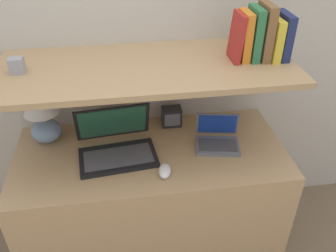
% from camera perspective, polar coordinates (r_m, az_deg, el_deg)
% --- Properties ---
extents(wall_back, '(6.00, 0.05, 2.40)m').
position_cam_1_polar(wall_back, '(1.93, -4.40, 13.45)').
color(wall_back, beige).
rests_on(wall_back, ground_plane).
extents(desk, '(1.37, 0.63, 0.76)m').
position_cam_1_polar(desk, '(2.07, -2.49, -12.27)').
color(desk, tan).
rests_on(desk, ground_plane).
extents(back_riser, '(1.37, 0.04, 1.17)m').
position_cam_1_polar(back_riser, '(2.19, -3.61, -2.17)').
color(back_riser, beige).
rests_on(back_riser, ground_plane).
extents(shelf, '(1.37, 0.57, 0.03)m').
position_cam_1_polar(shelf, '(1.66, -3.47, 9.30)').
color(shelf, tan).
rests_on(shelf, back_riser).
extents(table_lamp, '(0.18, 0.18, 0.32)m').
position_cam_1_polar(table_lamp, '(1.90, -19.57, 2.21)').
color(table_lamp, '#7593B2').
rests_on(table_lamp, desk).
extents(laptop_large, '(0.40, 0.33, 0.23)m').
position_cam_1_polar(laptop_large, '(1.79, -8.29, -3.08)').
color(laptop_large, black).
rests_on(laptop_large, desk).
extents(laptop_small, '(0.25, 0.22, 0.16)m').
position_cam_1_polar(laptop_small, '(1.86, 7.93, -2.05)').
color(laptop_small, slate).
rests_on(laptop_small, desk).
extents(computer_mouse, '(0.07, 0.11, 0.04)m').
position_cam_1_polar(computer_mouse, '(1.67, -0.52, -7.20)').
color(computer_mouse, white).
rests_on(computer_mouse, desk).
extents(router_box, '(0.11, 0.07, 0.11)m').
position_cam_1_polar(router_box, '(1.98, 0.57, 1.53)').
color(router_box, black).
rests_on(router_box, desk).
extents(book_navy, '(0.04, 0.16, 0.21)m').
position_cam_1_polar(book_navy, '(1.78, 17.91, 13.63)').
color(book_navy, navy).
rests_on(book_navy, shelf).
extents(book_yellow, '(0.04, 0.18, 0.19)m').
position_cam_1_polar(book_yellow, '(1.76, 16.45, 13.41)').
color(book_yellow, gold).
rests_on(book_yellow, shelf).
extents(book_brown, '(0.04, 0.15, 0.25)m').
position_cam_1_polar(book_brown, '(1.73, 15.25, 14.36)').
color(book_brown, brown).
rests_on(book_brown, shelf).
extents(book_green, '(0.04, 0.14, 0.24)m').
position_cam_1_polar(book_green, '(1.72, 13.68, 14.17)').
color(book_green, '#2D7042').
rests_on(book_green, shelf).
extents(book_orange, '(0.04, 0.13, 0.22)m').
position_cam_1_polar(book_orange, '(1.70, 12.17, 13.92)').
color(book_orange, orange).
rests_on(book_orange, shelf).
extents(book_red, '(0.04, 0.14, 0.22)m').
position_cam_1_polar(book_red, '(1.69, 10.96, 13.81)').
color(book_red, '#A82823').
rests_on(book_red, shelf).
extents(shelf_gadget, '(0.06, 0.05, 0.07)m').
position_cam_1_polar(shelf_gadget, '(1.69, -23.10, 8.90)').
color(shelf_gadget, '#99999E').
rests_on(shelf_gadget, shelf).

